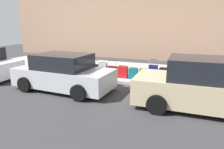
{
  "coord_description": "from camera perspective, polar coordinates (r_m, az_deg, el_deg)",
  "views": [
    {
      "loc": [
        -4.48,
        8.47,
        2.7
      ],
      "look_at": [
        -1.18,
        0.24,
        0.49
      ],
      "focal_mm": 31.31,
      "sensor_mm": 36.0,
      "label": 1
    }
  ],
  "objects": [
    {
      "name": "ground_plane",
      "position": [
        9.96,
        -5.79,
        -1.84
      ],
      "size": [
        40.0,
        40.0,
        0.0
      ],
      "primitive_type": "plane",
      "color": "#333335"
    },
    {
      "name": "parked_car_beige_0",
      "position": [
        7.06,
        25.58,
        -3.05
      ],
      "size": [
        4.59,
        2.21,
        1.72
      ],
      "color": "tan",
      "rests_on": "ground_plane"
    },
    {
      "name": "suitcase_teal_4",
      "position": [
        9.73,
        6.24,
        0.24
      ],
      "size": [
        0.46,
        0.29,
        0.58
      ],
      "color": "#0F606B",
      "rests_on": "sidewalk_curb"
    },
    {
      "name": "suitcase_red_5",
      "position": [
        9.89,
        3.22,
        0.68
      ],
      "size": [
        0.5,
        0.25,
        0.64
      ],
      "color": "red",
      "rests_on": "sidewalk_curb"
    },
    {
      "name": "suitcase_silver_0",
      "position": [
        9.5,
        17.81,
        -0.4
      ],
      "size": [
        0.36,
        0.22,
        0.85
      ],
      "color": "#9EA0A8",
      "rests_on": "sidewalk_curb"
    },
    {
      "name": "parking_meter",
      "position": [
        9.58,
        26.17,
        2.11
      ],
      "size": [
        0.12,
        0.09,
        1.27
      ],
      "color": "slate",
      "rests_on": "sidewalk_curb"
    },
    {
      "name": "suitcase_silver_7",
      "position": [
        10.23,
        -2.63,
        1.45
      ],
      "size": [
        0.44,
        0.22,
        0.75
      ],
      "color": "#9EA0A8",
      "rests_on": "sidewalk_curb"
    },
    {
      "name": "suitcase_olive_3",
      "position": [
        9.58,
        9.04,
        -0.05
      ],
      "size": [
        0.4,
        0.2,
        0.59
      ],
      "color": "#59601E",
      "rests_on": "sidewalk_curb"
    },
    {
      "name": "sidewalk_curb",
      "position": [
        12.14,
        -0.35,
        1.46
      ],
      "size": [
        18.0,
        5.0,
        0.14
      ],
      "primitive_type": "cube",
      "color": "#9E9B93",
      "rests_on": "ground_plane"
    },
    {
      "name": "suitcase_black_1",
      "position": [
        9.44,
        14.89,
        -0.17
      ],
      "size": [
        0.46,
        0.25,
        0.71
      ],
      "color": "black",
      "rests_on": "sidewalk_curb"
    },
    {
      "name": "suitcase_black_8",
      "position": [
        10.48,
        -4.99,
        1.42
      ],
      "size": [
        0.4,
        0.22,
        0.82
      ],
      "color": "black",
      "rests_on": "sidewalk_curb"
    },
    {
      "name": "fire_hydrant",
      "position": [
        11.03,
        -10.27,
        2.49
      ],
      "size": [
        0.39,
        0.21,
        0.78
      ],
      "color": "#99999E",
      "rests_on": "sidewalk_curb"
    },
    {
      "name": "suitcase_maroon_6",
      "position": [
        10.06,
        0.16,
        0.88
      ],
      "size": [
        0.48,
        0.27,
        0.89
      ],
      "color": "maroon",
      "rests_on": "sidewalk_curb"
    },
    {
      "name": "bollard_post",
      "position": [
        11.29,
        -13.71,
        2.62
      ],
      "size": [
        0.13,
        0.13,
        0.83
      ],
      "primitive_type": "cylinder",
      "color": "brown",
      "rests_on": "sidewalk_curb"
    },
    {
      "name": "suitcase_navy_2",
      "position": [
        9.46,
        11.88,
        0.4
      ],
      "size": [
        0.42,
        0.24,
        1.06
      ],
      "color": "navy",
      "rests_on": "sidewalk_curb"
    },
    {
      "name": "suitcase_navy_9",
      "position": [
        10.76,
        -6.97,
        1.93
      ],
      "size": [
        0.38,
        0.26,
        0.97
      ],
      "color": "navy",
      "rests_on": "sidewalk_curb"
    },
    {
      "name": "parked_car_silver_1",
      "position": [
        8.62,
        -13.97,
        0.38
      ],
      "size": [
        4.32,
        2.12,
        1.56
      ],
      "color": "#B2B5BA",
      "rests_on": "ground_plane"
    }
  ]
}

